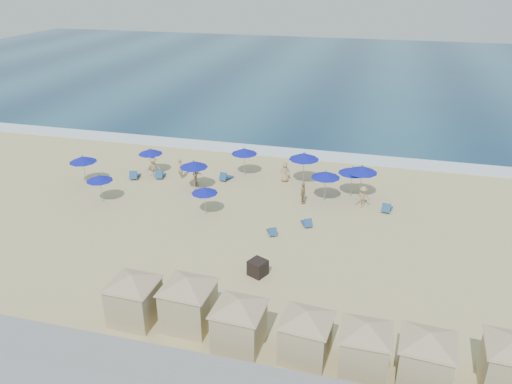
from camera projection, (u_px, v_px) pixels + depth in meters
The scene contains 33 objects.
ground at pixel (249, 235), 31.81m from camera, with size 160.00×160.00×0.00m, color tan.
ocean at pixel (340, 71), 80.16m from camera, with size 160.00×80.00×0.06m, color #0E304E.
surf_line at pixel (294, 153), 45.42m from camera, with size 160.00×2.50×0.08m, color white.
seawall at pixel (158, 384), 19.68m from camera, with size 160.00×6.10×1.22m.
trash_bin at pixel (258, 268), 27.56m from camera, with size 0.89×0.89×0.89m, color black.
cabana_0 at pixel (133, 292), 23.58m from camera, with size 4.52×4.52×2.84m.
cabana_1 at pixel (188, 295), 23.21m from camera, with size 4.69×4.69×2.94m.
cabana_2 at pixel (239, 316), 21.95m from camera, with size 4.46×4.46×2.80m.
cabana_3 at pixel (306, 328), 21.29m from camera, with size 4.33×4.33×2.73m.
cabana_4 at pixel (366, 340), 20.64m from camera, with size 4.30×4.30×2.70m.
cabana_5 at pixel (427, 351), 19.99m from camera, with size 4.45×4.45×2.80m.
umbrella_0 at pixel (83, 159), 38.31m from camera, with size 2.11×2.11×2.40m.
umbrella_1 at pixel (99, 178), 35.50m from camera, with size 1.88×1.88×2.14m.
umbrella_2 at pixel (150, 151), 40.32m from camera, with size 1.97×1.97×2.24m.
umbrella_3 at pixel (244, 151), 39.96m from camera, with size 2.11×2.11×2.41m.
umbrella_4 at pixel (194, 164), 37.30m from camera, with size 2.13×2.13×2.42m.
umbrella_5 at pixel (205, 190), 33.71m from camera, with size 1.82×1.82×2.07m.
umbrella_6 at pixel (304, 156), 38.25m from camera, with size 2.34×2.34×2.67m.
umbrella_7 at pixel (326, 174), 35.56m from camera, with size 2.10×2.10×2.39m.
umbrella_8 at pixel (362, 169), 36.02m from camera, with size 2.26×2.26×2.58m.
umbrella_9 at pixel (353, 170), 36.27m from camera, with size 2.10×2.10×2.39m.
beach_chair_0 at pixel (134, 175), 40.11m from camera, with size 0.92×1.50×0.77m.
beach_chair_1 at pixel (160, 175), 40.21m from camera, with size 0.83×1.44×0.75m.
beach_chair_2 at pixel (226, 177), 39.80m from camera, with size 0.95×1.47×0.75m.
beach_chair_3 at pixel (272, 231), 31.78m from camera, with size 0.92×1.22×0.62m.
beach_chair_4 at pixel (307, 223), 32.83m from camera, with size 0.97×1.30×0.65m.
beach_chair_5 at pixel (387, 208), 34.74m from camera, with size 0.84×1.44×0.74m.
beachgoer_0 at pixel (181, 168), 39.94m from camera, with size 0.61×0.40×1.67m, color tan.
beachgoer_1 at pixel (197, 173), 38.81m from camera, with size 0.91×0.71×1.86m, color tan.
beachgoer_2 at pixel (303, 193), 35.65m from camera, with size 0.95×0.39×1.61m, color tan.
beachgoer_3 at pixel (363, 197), 35.14m from camera, with size 1.02×0.59×1.59m, color tan.
beachgoer_4 at pixel (285, 172), 39.32m from camera, with size 0.78×0.50×1.59m, color tan.
beachgoer_5 at pixel (153, 167), 40.08m from camera, with size 1.09×0.63×1.69m, color tan.
Camera 1 is at (7.52, -26.76, 15.73)m, focal length 35.00 mm.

